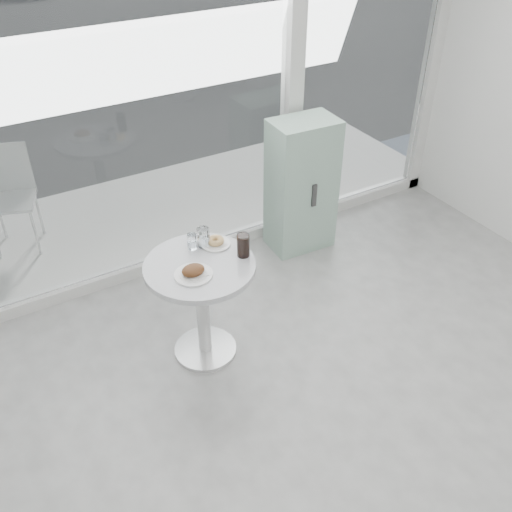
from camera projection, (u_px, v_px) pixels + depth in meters
storefront at (197, 55)px, 4.07m from camera, size 5.00×0.14×3.00m
main_table at (201, 291)px, 3.75m from camera, size 0.72×0.72×0.77m
patio_deck at (166, 209)px, 5.59m from camera, size 5.60×1.60×0.05m
mint_cabinet at (301, 186)px, 4.82m from camera, size 0.56×0.39×1.17m
patio_chair at (10, 191)px, 4.81m from camera, size 0.49×0.49×0.89m
plate_fritter at (194, 272)px, 3.51m from camera, size 0.24×0.24×0.07m
plate_donut at (216, 242)px, 3.78m from camera, size 0.20×0.20×0.05m
water_tumbler_a at (192, 242)px, 3.73m from camera, size 0.07×0.07×0.11m
water_tumbler_b at (203, 238)px, 3.75m from camera, size 0.08×0.08×0.13m
cola_glass at (243, 246)px, 3.65m from camera, size 0.08×0.08×0.16m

